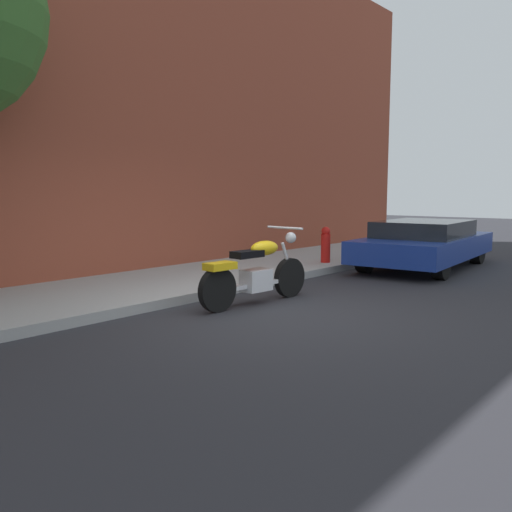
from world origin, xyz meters
name	(u,v)px	position (x,y,z in m)	size (l,w,h in m)	color
ground_plane	(267,312)	(0.00, 0.00, 0.00)	(60.00, 60.00, 0.00)	#28282D
sidewalk	(151,286)	(0.00, 2.54, 0.07)	(22.00, 2.62, 0.14)	#9C9C9C
building_facade	(92,75)	(0.00, 4.10, 3.72)	(22.00, 0.50, 7.44)	brown
motorcycle	(256,273)	(0.31, 0.48, 0.46)	(2.12, 0.70, 1.11)	black
parked_car_blue	(425,243)	(5.54, 0.16, 0.55)	(4.50, 2.21, 1.03)	black
fire_hydrant	(326,248)	(4.02, 1.71, 0.46)	(0.20, 0.20, 0.91)	red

